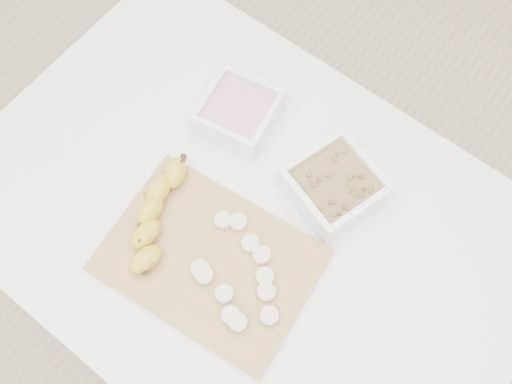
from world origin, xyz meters
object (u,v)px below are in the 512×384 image
Objects in this scene: banana at (156,216)px; table at (246,234)px; bowl_granola at (334,186)px; cutting_board at (210,260)px; bowl_yogurt at (239,112)px.

table is at bearing 29.76° from banana.
cutting_board is at bearing -111.98° from bowl_granola.
bowl_yogurt is at bearing 117.96° from cutting_board.
cutting_board is 0.12m from banana.
bowl_granola reaches higher than cutting_board.
bowl_granola is 0.31m from banana.
bowl_yogurt is 0.44× the size of cutting_board.
banana is at bearing -179.35° from cutting_board.
cutting_board is at bearing -89.70° from table.
banana reaches higher than table.
table is 6.64× the size of bowl_yogurt.
banana reaches higher than cutting_board.
bowl_granola is at bearing 54.49° from table.
bowl_granola is at bearing 36.48° from banana.
bowl_granola reaches higher than table.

